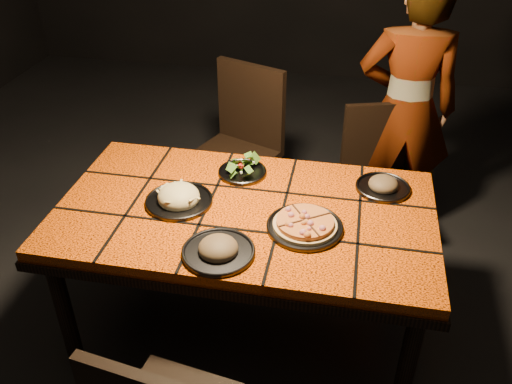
% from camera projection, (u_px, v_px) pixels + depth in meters
% --- Properties ---
extents(room_shell, '(6.04, 7.04, 3.08)m').
position_uv_depth(room_shell, '(242.00, 33.00, 1.89)').
color(room_shell, black).
rests_on(room_shell, ground).
extents(dining_table, '(1.62, 0.92, 0.75)m').
position_uv_depth(dining_table, '(245.00, 223.00, 2.35)').
color(dining_table, '#F45807').
rests_on(dining_table, ground).
extents(chair_far_left, '(0.58, 0.58, 0.99)m').
position_uv_depth(chair_far_left, '(241.00, 138.00, 3.22)').
color(chair_far_left, black).
rests_on(chair_far_left, ground).
extents(chair_far_right, '(0.47, 0.47, 0.84)m').
position_uv_depth(chair_far_right, '(377.00, 168.00, 3.10)').
color(chair_far_right, black).
rests_on(chair_far_right, ground).
extents(diner, '(0.58, 0.39, 1.56)m').
position_uv_depth(diner, '(406.00, 110.00, 3.06)').
color(diner, brown).
rests_on(diner, ground).
extents(plate_pizza, '(0.36, 0.36, 0.04)m').
position_uv_depth(plate_pizza, '(305.00, 225.00, 2.18)').
color(plate_pizza, '#35353A').
rests_on(plate_pizza, dining_table).
extents(plate_pasta, '(0.29, 0.29, 0.10)m').
position_uv_depth(plate_pasta, '(179.00, 198.00, 2.33)').
color(plate_pasta, '#35353A').
rests_on(plate_pasta, dining_table).
extents(plate_salad, '(0.23, 0.23, 0.07)m').
position_uv_depth(plate_salad, '(242.00, 169.00, 2.52)').
color(plate_salad, '#35353A').
rests_on(plate_salad, dining_table).
extents(plate_mushroom_a, '(0.28, 0.28, 0.09)m').
position_uv_depth(plate_mushroom_a, '(218.00, 249.00, 2.04)').
color(plate_mushroom_a, '#35353A').
rests_on(plate_mushroom_a, dining_table).
extents(plate_mushroom_b, '(0.24, 0.24, 0.08)m').
position_uv_depth(plate_mushroom_b, '(383.00, 185.00, 2.42)').
color(plate_mushroom_b, '#35353A').
rests_on(plate_mushroom_b, dining_table).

